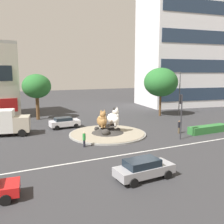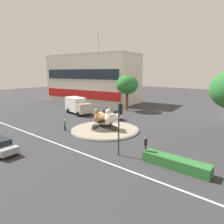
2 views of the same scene
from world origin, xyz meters
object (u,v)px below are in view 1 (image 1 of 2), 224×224
broadleaf_tree_behind_island (161,82)px  pedestrian_green_shirt (84,139)px  office_tower (183,27)px  delivery_box_truck (1,122)px  streetlight_arm (178,90)px  parked_car_right (64,122)px  cat_statue_white (114,118)px  cat_statue_tabby (102,120)px  pedestrian_black_shirt (179,127)px  traffic_light_mast (181,108)px  hatchback_near_shophouse (144,168)px  second_tree_near_tower (37,86)px

broadleaf_tree_behind_island → pedestrian_green_shirt: bearing=-146.9°
office_tower → delivery_box_truck: size_ratio=5.59×
streetlight_arm → parked_car_right: size_ratio=1.89×
office_tower → cat_statue_white: bearing=-136.5°
broadleaf_tree_behind_island → cat_statue_tabby: bearing=-150.0°
broadleaf_tree_behind_island → pedestrian_green_shirt: size_ratio=5.21×
streetlight_arm → pedestrian_black_shirt: bearing=66.2°
traffic_light_mast → streetlight_arm: size_ratio=0.66×
cat_statue_white → delivery_box_truck: 13.53m
cat_statue_white → hatchback_near_shophouse: 13.28m
broadleaf_tree_behind_island → pedestrian_green_shirt: 22.30m
cat_statue_tabby → pedestrian_black_shirt: size_ratio=1.29×
broadleaf_tree_behind_island → parked_car_right: size_ratio=2.06×
broadleaf_tree_behind_island → cat_statue_white: bearing=-147.9°
hatchback_near_shophouse → cat_statue_tabby: bearing=78.4°
streetlight_arm → delivery_box_truck: bearing=20.5°
second_tree_near_tower → delivery_box_truck: 11.03m
pedestrian_green_shirt → hatchback_near_shophouse: pedestrian_green_shirt is taller
cat_statue_tabby → cat_statue_white: (1.70, 0.33, 0.06)m
parked_car_right → traffic_light_mast: bearing=-49.4°
office_tower → broadleaf_tree_behind_island: (-13.58, -10.64, -11.96)m
office_tower → delivery_box_truck: office_tower is taller
cat_statue_tabby → delivery_box_truck: (-10.85, 5.38, -0.27)m
traffic_light_mast → office_tower: bearing=-35.3°
hatchback_near_shophouse → parked_car_right: 18.53m
broadleaf_tree_behind_island → delivery_box_truck: size_ratio=1.31×
cat_statue_tabby → pedestrian_green_shirt: 4.90m
cat_statue_white → broadleaf_tree_behind_island: (13.08, 8.21, 3.90)m
streetlight_arm → pedestrian_black_shirt: 14.45m
cat_statue_white → broadleaf_tree_behind_island: size_ratio=0.29×
hatchback_near_shophouse → delivery_box_truck: delivery_box_truck is taller
pedestrian_green_shirt → pedestrian_black_shirt: 12.59m
traffic_light_mast → broadleaf_tree_behind_island: broadleaf_tree_behind_island is taller
traffic_light_mast → pedestrian_green_shirt: 11.36m
cat_statue_tabby → hatchback_near_shophouse: (-2.07, -12.35, -1.15)m
cat_statue_white → delivery_box_truck: (-12.55, 5.05, -0.33)m
cat_statue_tabby → traffic_light_mast: bearing=64.2°
cat_statue_tabby → hatchback_near_shophouse: cat_statue_tabby is taller
parked_car_right → cat_statue_tabby: bearing=-66.3°
hatchback_near_shophouse → traffic_light_mast: bearing=35.0°
streetlight_arm → parked_car_right: bearing=20.2°
cat_statue_white → pedestrian_green_shirt: size_ratio=1.52×
streetlight_arm → cat_statue_tabby: bearing=39.1°
pedestrian_black_shirt → parked_car_right: bearing=-119.0°
cat_statue_white → office_tower: size_ratio=0.07×
delivery_box_truck → pedestrian_black_shirt: bearing=-11.3°
traffic_light_mast → broadleaf_tree_behind_island: 15.67m
cat_statue_tabby → delivery_box_truck: size_ratio=0.33×
delivery_box_truck → pedestrian_green_shirt: bearing=-38.1°
streetlight_arm → hatchback_near_shophouse: streetlight_arm is taller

